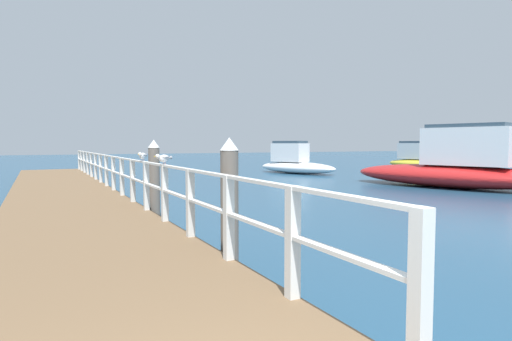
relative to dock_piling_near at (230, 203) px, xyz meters
The scene contains 9 objects.
pier_deck 9.01m from the dock_piling_near, 102.17° to the left, with size 3.18×27.21×0.39m, color brown.
pier_railing 8.78m from the dock_piling_near, 92.48° to the left, with size 0.12×25.73×1.14m.
dock_piling_near is the anchor object (origin of this frame).
dock_piling_far 4.75m from the dock_piling_near, 90.00° to the left, with size 0.29×0.29×2.05m.
seagull_foreground 2.50m from the dock_piling_near, 99.22° to the left, with size 0.43×0.29×0.21m.
seagull_background 4.37m from the dock_piling_near, 95.11° to the left, with size 0.30×0.42×0.21m.
boat_0 21.45m from the dock_piling_near, 54.72° to the left, with size 3.65×6.19×2.13m.
boat_1 15.36m from the dock_piling_near, 25.66° to the left, with size 5.29×9.40×2.80m.
boat_2 28.98m from the dock_piling_near, 35.86° to the left, with size 2.41×6.97×2.15m.
Camera 1 is at (-0.76, -1.17, 1.96)m, focal length 29.77 mm.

